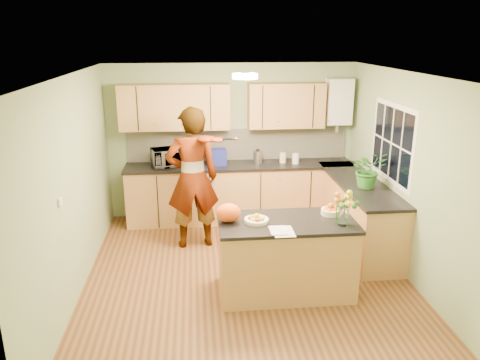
{
  "coord_description": "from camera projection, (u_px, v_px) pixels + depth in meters",
  "views": [
    {
      "loc": [
        -0.6,
        -5.22,
        2.93
      ],
      "look_at": [
        -0.04,
        0.5,
        1.13
      ],
      "focal_mm": 35.0,
      "sensor_mm": 36.0,
      "label": 1
    }
  ],
  "objects": [
    {
      "name": "floor",
      "position": [
        247.0,
        277.0,
        5.89
      ],
      "size": [
        4.5,
        4.5,
        0.0
      ],
      "primitive_type": "plane",
      "color": "#5A3119",
      "rests_on": "ground"
    },
    {
      "name": "ceiling",
      "position": [
        248.0,
        75.0,
        5.14
      ],
      "size": [
        4.0,
        4.5,
        0.02
      ],
      "primitive_type": "cube",
      "color": "silver",
      "rests_on": "wall_back"
    },
    {
      "name": "wall_back",
      "position": [
        232.0,
        141.0,
        7.65
      ],
      "size": [
        4.0,
        0.02,
        2.5
      ],
      "primitive_type": "cube",
      "color": "#93B07D",
      "rests_on": "floor"
    },
    {
      "name": "wall_front",
      "position": [
        283.0,
        277.0,
        3.38
      ],
      "size": [
        4.0,
        0.02,
        2.5
      ],
      "primitive_type": "cube",
      "color": "#93B07D",
      "rests_on": "floor"
    },
    {
      "name": "wall_left",
      "position": [
        73.0,
        188.0,
        5.33
      ],
      "size": [
        0.02,
        4.5,
        2.5
      ],
      "primitive_type": "cube",
      "color": "#93B07D",
      "rests_on": "floor"
    },
    {
      "name": "wall_right",
      "position": [
        410.0,
        178.0,
        5.7
      ],
      "size": [
        0.02,
        4.5,
        2.5
      ],
      "primitive_type": "cube",
      "color": "#93B07D",
      "rests_on": "floor"
    },
    {
      "name": "back_counter",
      "position": [
        240.0,
        192.0,
        7.61
      ],
      "size": [
        3.64,
        0.62,
        0.94
      ],
      "color": "#BD814B",
      "rests_on": "floor"
    },
    {
      "name": "right_counter",
      "position": [
        358.0,
        213.0,
        6.72
      ],
      "size": [
        0.62,
        2.24,
        0.94
      ],
      "color": "#BD814B",
      "rests_on": "floor"
    },
    {
      "name": "splashback",
      "position": [
        238.0,
        144.0,
        7.66
      ],
      "size": [
        3.6,
        0.02,
        0.52
      ],
      "primitive_type": "cube",
      "color": "beige",
      "rests_on": "back_counter"
    },
    {
      "name": "upper_cabinets",
      "position": [
        221.0,
        106.0,
        7.3
      ],
      "size": [
        3.2,
        0.34,
        0.7
      ],
      "color": "#BD814B",
      "rests_on": "wall_back"
    },
    {
      "name": "boiler",
      "position": [
        338.0,
        102.0,
        7.47
      ],
      "size": [
        0.4,
        0.3,
        0.86
      ],
      "color": "white",
      "rests_on": "wall_back"
    },
    {
      "name": "window_right",
      "position": [
        392.0,
        143.0,
        6.18
      ],
      "size": [
        0.01,
        1.3,
        1.05
      ],
      "color": "white",
      "rests_on": "wall_right"
    },
    {
      "name": "light_switch",
      "position": [
        60.0,
        202.0,
        4.75
      ],
      "size": [
        0.02,
        0.09,
        0.09
      ],
      "primitive_type": "cube",
      "color": "white",
      "rests_on": "wall_left"
    },
    {
      "name": "ceiling_lamp",
      "position": [
        245.0,
        76.0,
        5.44
      ],
      "size": [
        0.3,
        0.3,
        0.07
      ],
      "color": "#FFEABF",
      "rests_on": "ceiling"
    },
    {
      "name": "peninsula_island",
      "position": [
        286.0,
        257.0,
        5.45
      ],
      "size": [
        1.57,
        0.8,
        0.9
      ],
      "color": "#BD814B",
      "rests_on": "floor"
    },
    {
      "name": "fruit_dish",
      "position": [
        256.0,
        219.0,
        5.27
      ],
      "size": [
        0.27,
        0.27,
        0.1
      ],
      "color": "#F9EDC7",
      "rests_on": "peninsula_island"
    },
    {
      "name": "orange_bowl",
      "position": [
        331.0,
        210.0,
        5.49
      ],
      "size": [
        0.23,
        0.23,
        0.13
      ],
      "color": "#F9EDC7",
      "rests_on": "peninsula_island"
    },
    {
      "name": "flower_vase",
      "position": [
        345.0,
        198.0,
        5.1
      ],
      "size": [
        0.26,
        0.26,
        0.49
      ],
      "rotation": [
        0.0,
        0.0,
        0.17
      ],
      "color": "silver",
      "rests_on": "peninsula_island"
    },
    {
      "name": "orange_bag",
      "position": [
        228.0,
        213.0,
        5.27
      ],
      "size": [
        0.33,
        0.3,
        0.21
      ],
      "primitive_type": "ellipsoid",
      "rotation": [
        0.0,
        0.0,
        0.22
      ],
      "color": "#FF5615",
      "rests_on": "peninsula_island"
    },
    {
      "name": "papers",
      "position": [
        283.0,
        231.0,
        5.02
      ],
      "size": [
        0.22,
        0.31,
        0.01
      ],
      "primitive_type": "cube",
      "color": "silver",
      "rests_on": "peninsula_island"
    },
    {
      "name": "violinist",
      "position": [
        192.0,
        178.0,
        6.51
      ],
      "size": [
        0.79,
        0.58,
        2.01
      ],
      "primitive_type": "imported",
      "rotation": [
        0.0,
        0.0,
        3.28
      ],
      "color": "#D7A983",
      "rests_on": "floor"
    },
    {
      "name": "violin",
      "position": [
        206.0,
        139.0,
        6.14
      ],
      "size": [
        0.65,
        0.57,
        0.16
      ],
      "primitive_type": null,
      "rotation": [
        0.17,
        0.0,
        -0.61
      ],
      "color": "#4F1404",
      "rests_on": "violinist"
    },
    {
      "name": "microwave",
      "position": [
        169.0,
        157.0,
        7.33
      ],
      "size": [
        0.59,
        0.48,
        0.28
      ],
      "primitive_type": "imported",
      "rotation": [
        0.0,
        0.0,
        0.3
      ],
      "color": "white",
      "rests_on": "back_counter"
    },
    {
      "name": "blue_box",
      "position": [
        217.0,
        157.0,
        7.41
      ],
      "size": [
        0.31,
        0.23,
        0.25
      ],
      "primitive_type": "cube",
      "rotation": [
        0.0,
        0.0,
        0.0
      ],
      "color": "navy",
      "rests_on": "back_counter"
    },
    {
      "name": "kettle",
      "position": [
        258.0,
        156.0,
        7.5
      ],
      "size": [
        0.15,
        0.15,
        0.27
      ],
      "rotation": [
        0.0,
        0.0,
        -0.26
      ],
      "color": "#B8B9BD",
      "rests_on": "back_counter"
    },
    {
      "name": "jar_cream",
      "position": [
        283.0,
        158.0,
        7.54
      ],
      "size": [
        0.12,
        0.12,
        0.16
      ],
      "primitive_type": "cylinder",
      "rotation": [
        0.0,
        0.0,
        -0.18
      ],
      "color": "#F9EDC7",
      "rests_on": "back_counter"
    },
    {
      "name": "jar_white",
      "position": [
        296.0,
        159.0,
        7.47
      ],
      "size": [
        0.13,
        0.13,
        0.17
      ],
      "primitive_type": "cylinder",
      "rotation": [
        0.0,
        0.0,
        -0.19
      ],
      "color": "white",
      "rests_on": "back_counter"
    },
    {
      "name": "potted_plant",
      "position": [
        368.0,
        170.0,
        6.26
      ],
      "size": [
        0.47,
        0.42,
        0.51
      ],
      "primitive_type": "imported",
      "rotation": [
        0.0,
        0.0,
        0.04
      ],
      "color": "#317828",
      "rests_on": "right_counter"
    }
  ]
}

